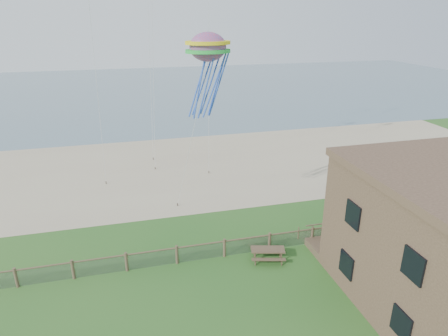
{
  "coord_description": "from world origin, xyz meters",
  "views": [
    {
      "loc": [
        -5.42,
        -14.76,
        14.39
      ],
      "look_at": [
        0.49,
        8.0,
        5.2
      ],
      "focal_mm": 32.0,
      "sensor_mm": 36.0,
      "label": 1
    }
  ],
  "objects": [
    {
      "name": "octopus_kite",
      "position": [
        0.16,
        10.75,
        10.83
      ],
      "size": [
        3.43,
        2.92,
        5.97
      ],
      "primitive_type": null,
      "rotation": [
        0.0,
        0.0,
        -0.35
      ],
      "color": "#FE282B"
    },
    {
      "name": "picnic_table",
      "position": [
        2.52,
        5.0,
        0.44
      ],
      "size": [
        2.39,
        2.03,
        0.87
      ],
      "primitive_type": null,
      "rotation": [
        0.0,
        0.0,
        -0.26
      ],
      "color": "brown",
      "rests_on": "ground"
    },
    {
      "name": "chainlink_fence",
      "position": [
        0.0,
        6.0,
        0.55
      ],
      "size": [
        36.2,
        0.2,
        1.25
      ],
      "primitive_type": null,
      "color": "brown",
      "rests_on": "ground"
    },
    {
      "name": "motel_deck",
      "position": [
        13.0,
        5.0,
        0.25
      ],
      "size": [
        15.0,
        2.0,
        0.5
      ],
      "primitive_type": "cube",
      "color": "brown",
      "rests_on": "ground"
    },
    {
      "name": "ground",
      "position": [
        0.0,
        0.0,
        0.0
      ],
      "size": [
        160.0,
        160.0,
        0.0
      ],
      "primitive_type": "plane",
      "color": "#24581E",
      "rests_on": "ground"
    },
    {
      "name": "sand_beach",
      "position": [
        0.0,
        22.0,
        0.0
      ],
      "size": [
        72.0,
        20.0,
        0.02
      ],
      "primitive_type": "cube",
      "color": "tan",
      "rests_on": "ground"
    },
    {
      "name": "ocean",
      "position": [
        0.0,
        66.0,
        0.0
      ],
      "size": [
        160.0,
        68.0,
        0.02
      ],
      "primitive_type": "cube",
      "color": "slate",
      "rests_on": "ground"
    }
  ]
}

